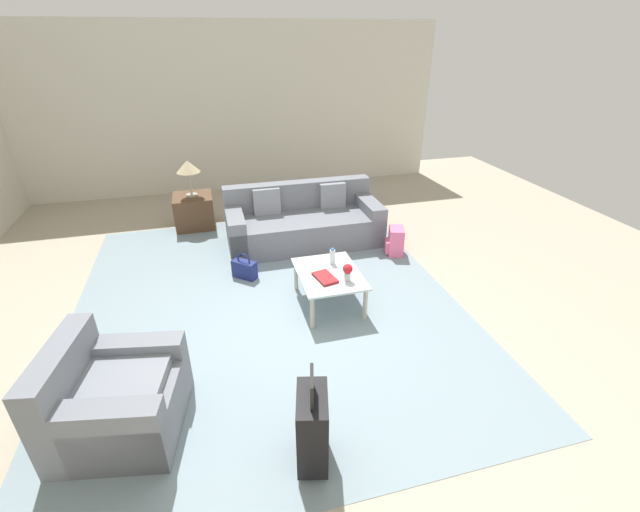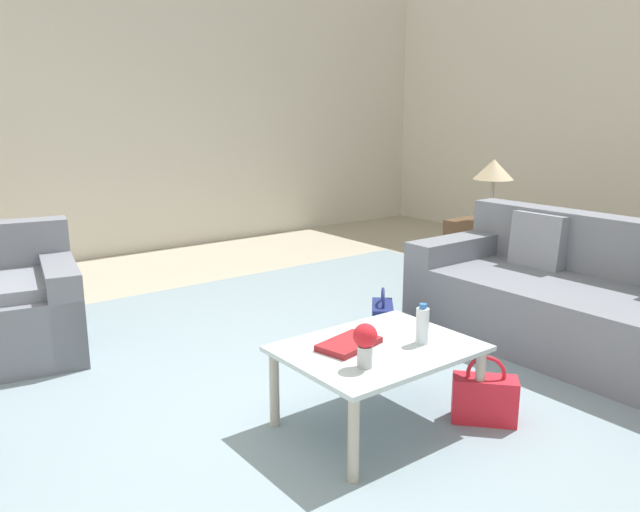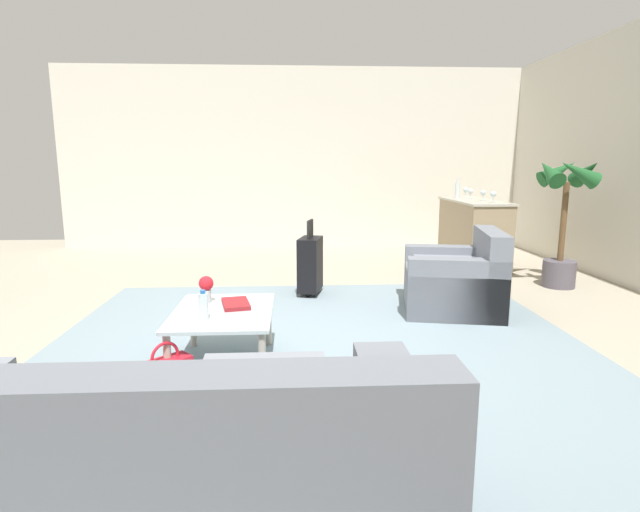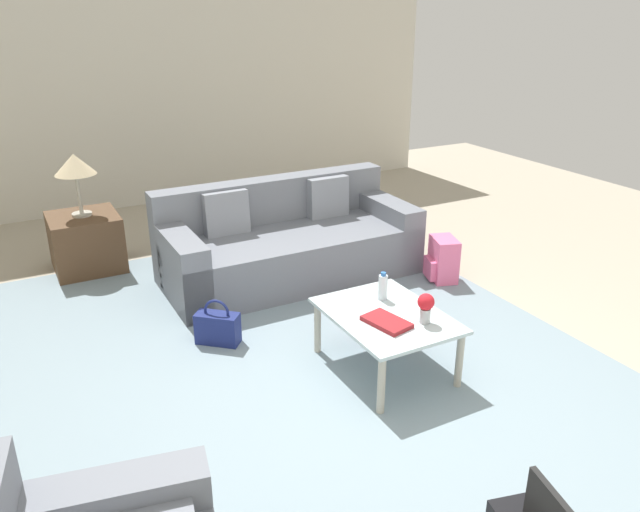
% 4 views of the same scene
% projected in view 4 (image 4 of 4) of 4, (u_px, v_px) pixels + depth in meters
% --- Properties ---
extents(ground_plane, '(12.00, 12.00, 0.00)m').
position_uv_depth(ground_plane, '(352.00, 420.00, 3.78)').
color(ground_plane, '#A89E89').
extents(wall_right, '(0.12, 8.00, 3.10)m').
position_uv_depth(wall_right, '(133.00, 76.00, 7.33)').
color(wall_right, beige).
rests_on(wall_right, ground).
extents(area_rug, '(5.20, 4.40, 0.01)m').
position_uv_depth(area_rug, '(280.00, 380.00, 4.18)').
color(area_rug, gray).
rests_on(area_rug, ground).
extents(couch, '(0.99, 2.27, 0.85)m').
position_uv_depth(couch, '(286.00, 244.00, 5.73)').
color(couch, slate).
rests_on(couch, ground).
extents(coffee_table, '(0.93, 0.71, 0.42)m').
position_uv_depth(coffee_table, '(386.00, 321.00, 4.19)').
color(coffee_table, silver).
rests_on(coffee_table, ground).
extents(water_bottle, '(0.06, 0.06, 0.20)m').
position_uv_depth(water_bottle, '(383.00, 287.00, 4.34)').
color(water_bottle, silver).
rests_on(water_bottle, coffee_table).
extents(coffee_table_book, '(0.34, 0.25, 0.03)m').
position_uv_depth(coffee_table_book, '(387.00, 322.00, 4.03)').
color(coffee_table_book, maroon).
rests_on(coffee_table_book, coffee_table).
extents(flower_vase, '(0.11, 0.11, 0.21)m').
position_uv_depth(flower_vase, '(426.00, 306.00, 4.01)').
color(flower_vase, '#B2B7BC').
rests_on(flower_vase, coffee_table).
extents(side_table, '(0.62, 0.62, 0.53)m').
position_uv_depth(side_table, '(86.00, 242.00, 5.86)').
color(side_table, '#513823').
rests_on(side_table, ground).
extents(table_lamp, '(0.37, 0.37, 0.57)m').
position_uv_depth(table_lamp, '(75.00, 166.00, 5.58)').
color(table_lamp, '#ADA899').
rests_on(table_lamp, side_table).
extents(handbag_navy, '(0.32, 0.33, 0.36)m').
position_uv_depth(handbag_navy, '(218.00, 327.00, 4.60)').
color(handbag_navy, navy).
rests_on(handbag_navy, ground).
extents(handbag_red, '(0.32, 0.33, 0.36)m').
position_uv_depth(handbag_red, '(385.00, 315.00, 4.78)').
color(handbag_red, red).
rests_on(handbag_red, ground).
extents(backpack_pink, '(0.35, 0.32, 0.40)m').
position_uv_depth(backpack_pink, '(442.00, 260.00, 5.64)').
color(backpack_pink, pink).
rests_on(backpack_pink, ground).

